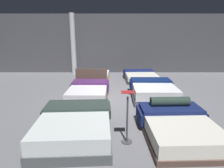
% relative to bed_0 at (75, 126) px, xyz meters
% --- Properties ---
extents(ground_plane, '(18.00, 18.00, 0.02)m').
position_rel_bed_0_xyz_m(ground_plane, '(1.18, 2.72, -0.28)').
color(ground_plane, slate).
extents(showroom_back_wall, '(18.00, 0.06, 3.50)m').
position_rel_bed_0_xyz_m(showroom_back_wall, '(1.18, 7.71, 1.48)').
color(showroom_back_wall, '#47474C').
rests_on(showroom_back_wall, ground_plane).
extents(bed_0, '(1.76, 2.11, 0.59)m').
position_rel_bed_0_xyz_m(bed_0, '(0.00, 0.00, 0.00)').
color(bed_0, '#4D5153').
rests_on(bed_0, ground_plane).
extents(bed_1, '(1.70, 2.12, 0.74)m').
position_rel_bed_0_xyz_m(bed_1, '(2.40, 0.09, -0.03)').
color(bed_1, brown).
rests_on(bed_1, ground_plane).
extents(bed_2, '(1.53, 2.13, 0.92)m').
position_rel_bed_0_xyz_m(bed_2, '(-0.04, 2.91, -0.04)').
color(bed_2, '#4F3E32').
rests_on(bed_2, ground_plane).
extents(bed_3, '(1.66, 2.04, 0.59)m').
position_rel_bed_0_xyz_m(bed_3, '(2.40, 2.81, -0.00)').
color(bed_3, '#524D5D').
rests_on(bed_3, ground_plane).
extents(bed_4, '(1.60, 2.16, 0.35)m').
position_rel_bed_0_xyz_m(bed_4, '(-0.06, 5.66, -0.10)').
color(bed_4, '#997547').
rests_on(bed_4, ground_plane).
extents(bed_5, '(1.69, 2.00, 0.42)m').
position_rel_bed_0_xyz_m(bed_5, '(2.35, 5.70, -0.08)').
color(bed_5, '#33342D').
rests_on(bed_5, ground_plane).
extents(price_sign, '(0.28, 0.24, 1.17)m').
position_rel_bed_0_xyz_m(price_sign, '(1.18, -0.22, 0.19)').
color(price_sign, '#3F3F44').
rests_on(price_sign, ground_plane).
extents(support_pillar, '(0.30, 0.30, 3.50)m').
position_rel_bed_0_xyz_m(support_pillar, '(-1.42, 7.27, 1.48)').
color(support_pillar, silver).
rests_on(support_pillar, ground_plane).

